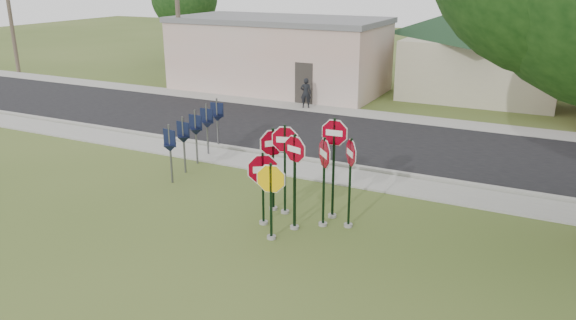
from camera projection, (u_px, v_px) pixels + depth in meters
The scene contains 19 objects.
ground at pixel (270, 244), 14.40m from camera, with size 120.00×120.00×0.00m, color #415620.
sidewalk_near at pixel (346, 177), 19.06m from camera, with size 60.00×1.60×0.06m, color gray.
road at pixel (385, 143), 22.88m from camera, with size 60.00×7.00×0.04m, color black.
sidewalk_far at pixel (412, 119), 26.53m from camera, with size 60.00×1.60×0.06m, color gray.
curb at pixel (356, 167), 19.89m from camera, with size 60.00×0.20×0.14m, color gray.
stop_sign_center at pixel (295, 169), 14.74m from camera, with size 0.95×0.33×2.76m.
stop_sign_yellow at pixel (271, 192), 14.29m from camera, with size 1.02×0.26×2.19m.
stop_sign_left at pixel (263, 179), 15.15m from camera, with size 0.97×0.67×2.19m.
stop_sign_right at pixel (324, 169), 14.94m from camera, with size 0.76×0.82×2.63m.
stop_sign_back_right at pixel (334, 154), 15.40m from camera, with size 1.02×0.24×3.01m.
stop_sign_back_left at pixel (285, 157), 15.73m from camera, with size 1.01×0.30×2.74m.
stop_sign_far_right at pixel (350, 171), 14.88m from camera, with size 0.64×0.79×2.63m.
stop_sign_far_left at pixel (273, 158), 16.00m from camera, with size 0.70×0.84×2.59m.
route_sign_row at pixel (196, 131), 20.11m from camera, with size 1.43×4.63×2.00m.
building_stucco at pixel (279, 53), 32.80m from camera, with size 12.20×6.20×4.20m.
building_house at pixel (488, 29), 31.08m from camera, with size 11.60×11.60×6.20m.
utility_pole_near at pixel (177, 4), 31.64m from camera, with size 2.20×0.26×9.50m.
utility_pole_far at pixel (8, 3), 37.62m from camera, with size 2.20×0.26×9.00m.
pedestrian at pixel (306, 93), 28.47m from camera, with size 0.56×0.37×1.53m, color black.
Camera 1 is at (6.19, -11.40, 6.62)m, focal length 35.00 mm.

